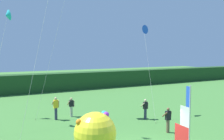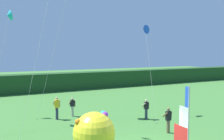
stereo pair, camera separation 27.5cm
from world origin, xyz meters
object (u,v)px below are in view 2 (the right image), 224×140
at_px(kite_blue_delta_4, 145,30).
at_px(person_mid_field, 72,106).
at_px(person_far_left, 57,107).
at_px(inflatable_balloon, 94,133).
at_px(banner_flag, 184,125).
at_px(person_far_right, 168,120).
at_px(person_near_banner, 146,109).
at_px(kite_cyan_delta_1, 9,16).

bearing_deg(kite_blue_delta_4, person_mid_field, 164.65).
bearing_deg(person_far_left, inflatable_balloon, -87.89).
relative_size(person_mid_field, kite_blue_delta_4, 0.21).
height_order(person_mid_field, kite_blue_delta_4, kite_blue_delta_4).
bearing_deg(banner_flag, inflatable_balloon, 144.11).
bearing_deg(person_far_right, inflatable_balloon, -171.18).
bearing_deg(person_near_banner, person_far_right, -98.92).
relative_size(person_far_left, kite_cyan_delta_1, 0.21).
relative_size(person_far_right, inflatable_balloon, 0.75).
xyz_separation_m(person_mid_field, person_far_right, (4.52, -6.76, 0.05)).
height_order(banner_flag, kite_cyan_delta_1, kite_cyan_delta_1).
bearing_deg(inflatable_balloon, kite_cyan_delta_1, 113.07).
relative_size(person_far_right, kite_cyan_delta_1, 0.20).
bearing_deg(person_far_left, person_near_banner, -25.70).
relative_size(banner_flag, person_mid_field, 2.38).
distance_m(person_near_banner, inflatable_balloon, 7.44).
distance_m(banner_flag, person_near_banner, 7.35).
bearing_deg(person_mid_field, banner_flag, -75.99).
xyz_separation_m(person_far_left, kite_blue_delta_4, (7.44, -1.32, 6.30)).
relative_size(person_mid_field, inflatable_balloon, 0.71).
xyz_separation_m(inflatable_balloon, kite_cyan_delta_1, (-3.52, 8.27, 6.94)).
height_order(person_mid_field, inflatable_balloon, inflatable_balloon).
relative_size(person_far_right, kite_blue_delta_4, 0.22).
height_order(person_near_banner, person_far_right, person_far_right).
height_order(banner_flag, person_near_banner, banner_flag).
relative_size(banner_flag, inflatable_balloon, 1.69).
xyz_separation_m(person_near_banner, person_far_left, (-6.41, 3.08, 0.10)).
relative_size(person_mid_field, person_far_right, 0.94).
relative_size(person_near_banner, person_far_left, 0.90).
bearing_deg(person_far_right, person_far_left, 132.58).
relative_size(person_near_banner, kite_cyan_delta_1, 0.19).
height_order(banner_flag, kite_blue_delta_4, kite_blue_delta_4).
bearing_deg(person_far_left, person_mid_field, 14.15).
distance_m(banner_flag, person_far_right, 4.13).
relative_size(banner_flag, kite_blue_delta_4, 0.49).
bearing_deg(person_mid_field, person_far_right, -56.23).
height_order(banner_flag, person_mid_field, banner_flag).
distance_m(banner_flag, kite_blue_delta_4, 10.78).
bearing_deg(person_mid_field, kite_blue_delta_4, -15.35).
height_order(person_near_banner, person_far_left, person_far_left).
distance_m(person_mid_field, person_far_left, 1.42).
xyz_separation_m(banner_flag, person_near_banner, (2.47, 6.85, -0.95)).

